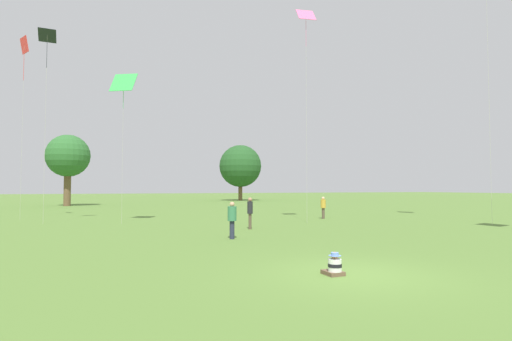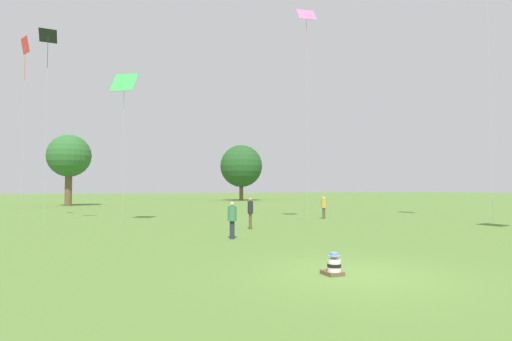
# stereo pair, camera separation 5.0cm
# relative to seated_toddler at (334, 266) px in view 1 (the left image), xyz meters

# --- Properties ---
(ground_plane) EXTENTS (300.00, 300.00, 0.00)m
(ground_plane) POSITION_rel_seated_toddler_xyz_m (0.55, -0.12, -0.23)
(ground_plane) COLOR #567A33
(seated_toddler) EXTENTS (0.42, 0.53, 0.58)m
(seated_toddler) POSITION_rel_seated_toddler_xyz_m (0.00, 0.00, 0.00)
(seated_toddler) COLOR brown
(seated_toddler) RESTS_ON ground
(person_standing_1) EXTENTS (0.51, 0.51, 1.59)m
(person_standing_1) POSITION_rel_seated_toddler_xyz_m (-0.15, 7.69, 0.70)
(person_standing_1) COLOR #282D42
(person_standing_1) RESTS_ON ground
(person_standing_2) EXTENTS (0.40, 0.40, 1.68)m
(person_standing_2) POSITION_rel_seated_toddler_xyz_m (2.01, 11.19, 0.79)
(person_standing_2) COLOR brown
(person_standing_2) RESTS_ON ground
(person_standing_5) EXTENTS (0.46, 0.46, 1.56)m
(person_standing_5) POSITION_rel_seated_toddler_xyz_m (9.41, 15.95, 0.69)
(person_standing_5) COLOR brown
(person_standing_5) RESTS_ON ground
(kite_1) EXTENTS (1.04, 0.87, 11.92)m
(kite_1) POSITION_rel_seated_toddler_xyz_m (-8.57, 18.69, 10.99)
(kite_1) COLOR #1E2328
(kite_1) RESTS_ON ground
(kite_2) EXTENTS (1.26, 0.92, 13.69)m
(kite_2) POSITION_rel_seated_toddler_xyz_m (6.64, 13.33, 12.60)
(kite_2) COLOR pink
(kite_2) RESTS_ON ground
(kite_3) EXTENTS (0.72, 1.09, 12.72)m
(kite_3) POSITION_rel_seated_toddler_xyz_m (-10.44, 22.82, 11.56)
(kite_3) COLOR red
(kite_3) RESTS_ON ground
(kite_5) EXTENTS (1.71, 1.47, 9.36)m
(kite_5) POSITION_rel_seated_toddler_xyz_m (-4.14, 17.04, 8.38)
(kite_5) COLOR green
(kite_5) RESTS_ON ground
(distant_tree_0) EXTENTS (7.23, 7.23, 9.56)m
(distant_tree_0) POSITION_rel_seated_toddler_xyz_m (17.39, 56.02, 5.70)
(distant_tree_0) COLOR brown
(distant_tree_0) RESTS_ON ground
(distant_tree_1) EXTENTS (5.11, 5.11, 8.64)m
(distant_tree_1) POSITION_rel_seated_toddler_xyz_m (-8.87, 44.55, 5.77)
(distant_tree_1) COLOR brown
(distant_tree_1) RESTS_ON ground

